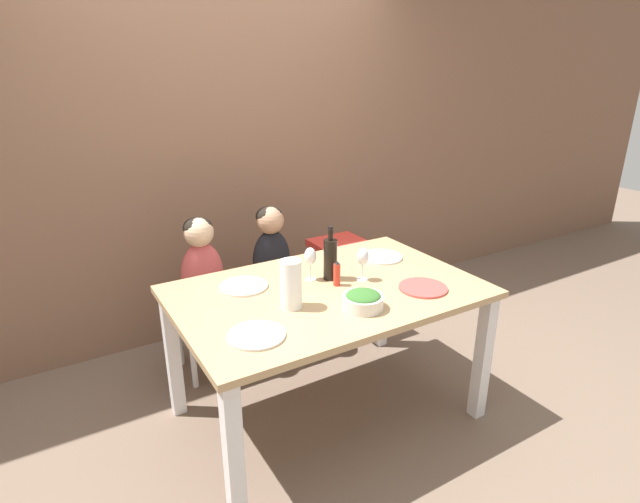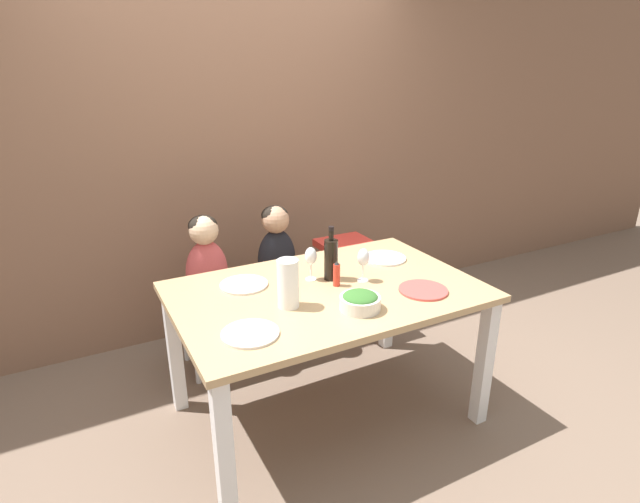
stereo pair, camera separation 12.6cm
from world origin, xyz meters
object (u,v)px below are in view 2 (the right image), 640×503
Objects in this scene: wine_bottle at (331,258)px; wine_glass_near at (363,258)px; paper_towel_roll at (288,284)px; dinner_plate_front_right at (423,290)px; person_child_left at (206,257)px; salad_bowl_large at (360,301)px; wine_glass_far at (311,257)px; dinner_plate_back_left at (244,285)px; person_child_center at (276,245)px; dinner_plate_front_left at (250,333)px; chair_right_highchair at (346,262)px; chair_far_center at (278,297)px; dinner_plate_back_right at (385,258)px; chair_far_left at (211,312)px.

wine_bottle is 0.17m from wine_glass_near.
paper_towel_roll is 0.95× the size of dinner_plate_front_right.
person_child_left reaches higher than salad_bowl_large.
wine_glass_far reaches higher than dinner_plate_back_left.
person_child_center is 1.90× the size of wine_bottle.
wine_glass_far is at bearing 154.83° from wine_bottle.
paper_towel_roll is 0.95× the size of dinner_plate_front_left.
wine_bottle reaches higher than wine_glass_far.
chair_right_highchair is 0.90m from wine_bottle.
wine_glass_far is at bearing -57.51° from person_child_left.
chair_far_center is 0.66× the size of chair_right_highchair.
person_child_center is at bearing 128.91° from dinner_plate_back_right.
salad_bowl_large reaches higher than dinner_plate_front_right.
dinner_plate_front_right reaches higher than chair_far_left.
salad_bowl_large reaches higher than chair_far_center.
wine_glass_near is (0.64, -0.77, 0.14)m from person_child_left.
wine_glass_near is 0.73× the size of dinner_plate_front_right.
person_child_left reaches higher than dinner_plate_back_left.
dinner_plate_back_left and dinner_plate_front_right have the same top height.
chair_right_highchair is 0.93m from wine_glass_far.
wine_bottle reaches higher than dinner_plate_front_left.
dinner_plate_back_left is (-0.35, 0.09, -0.12)m from wine_glass_far.
dinner_plate_back_left is at bearing -84.46° from chair_far_left.
chair_right_highchair is 0.62m from dinner_plate_back_right.
chair_right_highchair reaches higher than chair_far_center.
dinner_plate_back_right is (0.46, -0.57, 0.02)m from person_child_center.
person_child_left is 2.37× the size of paper_towel_roll.
wine_bottle is 0.70m from dinner_plate_front_left.
person_child_left is at bearing 84.62° from dinner_plate_front_left.
paper_towel_roll reaches higher than dinner_plate_back_left.
person_child_left reaches higher than chair_far_center.
chair_far_left is at bearing 126.48° from wine_bottle.
chair_right_highchair is at bearing 0.00° from chair_far_center.
wine_glass_far is at bearing -173.38° from dinner_plate_back_right.
wine_bottle is at bearing 31.08° from dinner_plate_front_left.
dinner_plate_front_left is at bearing 178.22° from salad_bowl_large.
dinner_plate_front_left is 1.12m from dinner_plate_back_right.
chair_far_left is 1.38m from dinner_plate_front_right.
dinner_plate_back_right is at bearing 79.65° from dinner_plate_front_right.
chair_right_highchair is 1.52m from dinner_plate_front_left.
wine_bottle is at bearing -126.53° from chair_right_highchair.
wine_glass_near reaches higher than dinner_plate_back_right.
chair_far_left is 0.81× the size of person_child_left.
person_child_left reaches higher than dinner_plate_back_right.
chair_right_highchair is 3.83× the size of wine_glass_near.
chair_far_center is 2.35× the size of salad_bowl_large.
chair_far_left is at bearing 129.56° from wine_glass_near.
person_child_center is at bearing 109.91° from dinner_plate_front_right.
wine_glass_far reaches higher than dinner_plate_front_right.
wine_bottle is 1.63× the size of wine_glass_far.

